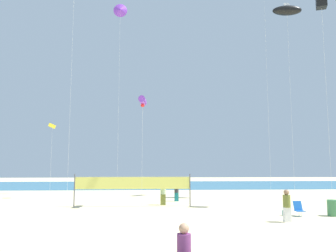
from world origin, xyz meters
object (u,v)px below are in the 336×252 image
Objects in this scene: kite_black_inflatable at (287,11)px; trash_barrel at (333,208)px; volleyball_net at (133,184)px; kite_yellow_diamond at (53,126)px; kite_black_box at (321,1)px; folding_beach_chair at (299,208)px; beachgoer_charcoal_shirt at (176,191)px; kite_violet_delta at (120,10)px; beachgoer_sage_shirt at (163,192)px; kite_violet_tube at (143,101)px; beachgoer_olive_shirt at (287,205)px; beach_handbag at (286,213)px.

trash_barrel is at bearing -101.38° from kite_black_inflatable.
volleyball_net is (-12.45, 5.07, 1.16)m from trash_barrel.
kite_yellow_diamond is (-22.34, 1.37, -11.24)m from kite_black_inflatable.
folding_beach_chair is at bearing -140.81° from kite_black_box.
beachgoer_charcoal_shirt is 20.74m from kite_violet_delta.
beachgoer_sage_shirt is at bearing 167.79° from kite_black_box.
kite_violet_delta is 20.34m from kite_black_box.
trash_barrel is 20.14m from kite_black_inflatable.
kite_violet_tube reaches higher than folding_beach_chair.
beachgoer_olive_shirt is at bearing -56.41° from kite_violet_delta.
kite_yellow_diamond is (-17.57, 10.90, 6.54)m from beach_handbag.
kite_yellow_diamond is (-20.36, 11.22, 6.21)m from trash_barrel.
volleyball_net is 1.24× the size of kite_yellow_diamond.
kite_violet_delta is 14.74m from kite_yellow_diamond.
beachgoer_charcoal_shirt is 0.08× the size of kite_black_inflatable.
folding_beach_chair is (8.08, -5.78, -0.50)m from beachgoer_sage_shirt.
beachgoer_charcoal_shirt is 8.52m from kite_violet_tube.
beachgoer_charcoal_shirt is 0.90× the size of beachgoer_olive_shirt.
beachgoer_olive_shirt is 11.28m from volleyball_net.
volleyball_net reaches higher than beachgoer_sage_shirt.
kite_black_box is 7.00m from kite_black_inflatable.
trash_barrel is at bearing 18.59° from folding_beach_chair.
kite_violet_tube is (-13.58, 1.15, -7.67)m from kite_black_box.
beachgoer_sage_shirt is 21.24m from kite_black_inflatable.
kite_black_inflatable is at bearing 43.00° from beachgoer_sage_shirt.
beachgoer_sage_shirt is at bearing -27.60° from kite_yellow_diamond.
kite_black_box reaches higher than kite_violet_tube.
beachgoer_charcoal_shirt is 4.91m from volleyball_net.
beach_handbag is at bearing -8.03° from beachgoer_olive_shirt.
kite_black_box is at bearing 12.70° from beachgoer_sage_shirt.
kite_black_box is at bearing -91.30° from kite_black_inflatable.
beach_handbag is 21.69m from kite_yellow_diamond.
kite_yellow_diamond is at bearing -38.86° from beachgoer_charcoal_shirt.
kite_violet_tube reaches higher than beachgoer_olive_shirt.
beachgoer_charcoal_shirt is 11.62m from beachgoer_olive_shirt.
kite_black_box reaches higher than folding_beach_chair.
beachgoer_olive_shirt is at bearing -106.08° from folding_beach_chair.
beach_handbag is 0.06× the size of kite_yellow_diamond.
kite_violet_delta is (-12.50, 14.39, 19.38)m from folding_beach_chair.
kite_violet_tube is at bearing 155.28° from beach_handbag.
kite_black_inflatable reaches higher than beach_handbag.
beach_handbag is 0.02× the size of kite_black_box.
volleyball_net is 19.98m from kite_black_box.
kite_yellow_diamond is (-18.29, 11.11, 6.23)m from folding_beach_chair.
kite_violet_delta reaches higher than beachgoer_sage_shirt.
volleyball_net is at bearing -135.67° from beachgoer_sage_shirt.
folding_beach_chair is at bearing -24.13° from kite_violet_tube.
trash_barrel is 24.06m from kite_yellow_diamond.
beach_handbag is at bearing -174.94° from folding_beach_chair.
kite_violet_delta is 2.95× the size of kite_yellow_diamond.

